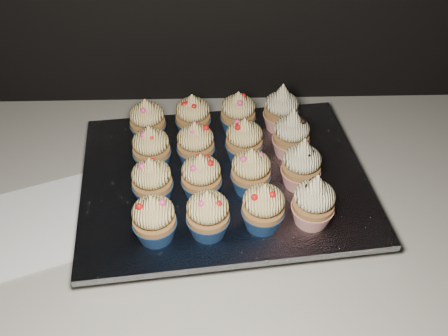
% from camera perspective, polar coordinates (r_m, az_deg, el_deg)
% --- Properties ---
extents(worktop, '(2.44, 0.64, 0.04)m').
position_cam_1_polar(worktop, '(0.88, 14.82, -4.23)').
color(worktop, beige).
rests_on(worktop, cabinet).
extents(napkin, '(0.23, 0.23, 0.00)m').
position_cam_1_polar(napkin, '(0.84, -19.95, -5.92)').
color(napkin, white).
rests_on(napkin, worktop).
extents(baking_tray, '(0.46, 0.37, 0.02)m').
position_cam_1_polar(baking_tray, '(0.84, 0.00, -1.97)').
color(baking_tray, black).
rests_on(baking_tray, worktop).
extents(foil_lining, '(0.50, 0.41, 0.01)m').
position_cam_1_polar(foil_lining, '(0.83, 0.00, -1.13)').
color(foil_lining, silver).
rests_on(foil_lining, baking_tray).
extents(cupcake_0, '(0.06, 0.06, 0.08)m').
position_cam_1_polar(cupcake_0, '(0.71, -8.00, -5.80)').
color(cupcake_0, navy).
rests_on(cupcake_0, foil_lining).
extents(cupcake_1, '(0.06, 0.06, 0.08)m').
position_cam_1_polar(cupcake_1, '(0.71, -1.85, -5.32)').
color(cupcake_1, navy).
rests_on(cupcake_1, foil_lining).
extents(cupcake_2, '(0.06, 0.06, 0.08)m').
position_cam_1_polar(cupcake_2, '(0.72, 4.51, -4.53)').
color(cupcake_2, navy).
rests_on(cupcake_2, foil_lining).
extents(cupcake_3, '(0.06, 0.06, 0.10)m').
position_cam_1_polar(cupcake_3, '(0.74, 10.21, -3.88)').
color(cupcake_3, red).
rests_on(cupcake_3, foil_lining).
extents(cupcake_4, '(0.06, 0.06, 0.08)m').
position_cam_1_polar(cupcake_4, '(0.77, -8.22, -1.50)').
color(cupcake_4, navy).
rests_on(cupcake_4, foil_lining).
extents(cupcake_5, '(0.06, 0.06, 0.08)m').
position_cam_1_polar(cupcake_5, '(0.77, -2.61, -1.06)').
color(cupcake_5, navy).
rests_on(cupcake_5, foil_lining).
extents(cupcake_6, '(0.06, 0.06, 0.08)m').
position_cam_1_polar(cupcake_6, '(0.78, 3.09, -0.42)').
color(cupcake_6, navy).
rests_on(cupcake_6, foil_lining).
extents(cupcake_7, '(0.06, 0.06, 0.10)m').
position_cam_1_polar(cupcake_7, '(0.79, 8.84, 0.29)').
color(cupcake_7, red).
rests_on(cupcake_7, foil_lining).
extents(cupcake_8, '(0.06, 0.06, 0.08)m').
position_cam_1_polar(cupcake_8, '(0.83, -8.30, 2.19)').
color(cupcake_8, navy).
rests_on(cupcake_8, foil_lining).
extents(cupcake_9, '(0.06, 0.06, 0.08)m').
position_cam_1_polar(cupcake_9, '(0.83, -3.25, 2.69)').
color(cupcake_9, navy).
rests_on(cupcake_9, foil_lining).
extents(cupcake_10, '(0.06, 0.06, 0.08)m').
position_cam_1_polar(cupcake_10, '(0.83, 2.32, 3.12)').
color(cupcake_10, navy).
rests_on(cupcake_10, foil_lining).
extents(cupcake_11, '(0.06, 0.06, 0.10)m').
position_cam_1_polar(cupcake_11, '(0.85, 7.68, 3.77)').
color(cupcake_11, red).
rests_on(cupcake_11, foil_lining).
extents(cupcake_12, '(0.06, 0.06, 0.08)m').
position_cam_1_polar(cupcake_12, '(0.89, -8.74, 5.31)').
color(cupcake_12, navy).
rests_on(cupcake_12, foil_lining).
extents(cupcake_13, '(0.06, 0.06, 0.08)m').
position_cam_1_polar(cupcake_13, '(0.89, -3.57, 5.91)').
color(cupcake_13, navy).
rests_on(cupcake_13, foil_lining).
extents(cupcake_14, '(0.06, 0.06, 0.08)m').
position_cam_1_polar(cupcake_14, '(0.89, 1.62, 6.22)').
color(cupcake_14, navy).
rests_on(cupcake_14, foil_lining).
extents(cupcake_15, '(0.06, 0.06, 0.10)m').
position_cam_1_polar(cupcake_15, '(0.91, 6.54, 6.64)').
color(cupcake_15, red).
rests_on(cupcake_15, foil_lining).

